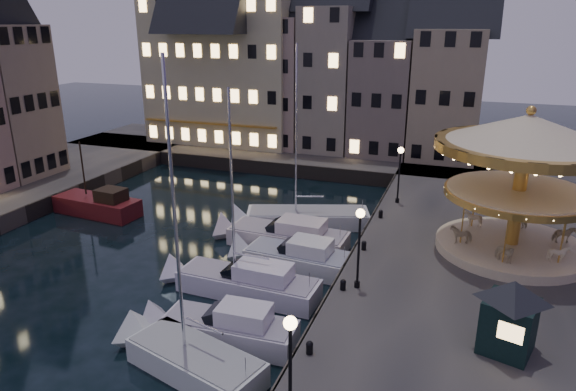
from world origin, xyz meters
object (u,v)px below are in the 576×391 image
at_px(streetlamp_b, 359,237).
at_px(red_fishing_boat, 99,206).
at_px(bollard_c, 364,245).
at_px(motorboat_a, 186,358).
at_px(motorboat_b, 221,328).
at_px(ticket_kiosk, 512,304).
at_px(streetlamp_c, 400,167).
at_px(bollard_d, 381,213).
at_px(bollard_a, 310,347).
at_px(motorboat_e, 282,236).
at_px(motorboat_d, 292,257).
at_px(carousel, 524,158).
at_px(bollard_b, 343,284).
at_px(motorboat_c, 241,282).
at_px(motorboat_f, 300,218).
at_px(streetlamp_a, 290,357).

relative_size(streetlamp_b, red_fishing_boat, 0.60).
relative_size(bollard_c, motorboat_a, 0.05).
xyz_separation_m(motorboat_b, ticket_kiosk, (12.02, 1.59, 2.77)).
relative_size(streetlamp_c, bollard_d, 7.32).
height_order(bollard_a, motorboat_e, motorboat_e).
height_order(bollard_c, motorboat_b, motorboat_b).
distance_m(streetlamp_c, motorboat_d, 11.63).
xyz_separation_m(bollard_d, carousel, (8.04, -2.81, 5.24)).
relative_size(streetlamp_b, bollard_b, 7.32).
bearing_deg(carousel, motorboat_c, -150.74).
distance_m(bollard_c, motorboat_b, 10.34).
bearing_deg(streetlamp_b, bollard_c, 97.59).
bearing_deg(carousel, motorboat_a, -132.72).
relative_size(bollard_d, motorboat_a, 0.05).
relative_size(bollard_d, carousel, 0.06).
bearing_deg(bollard_a, motorboat_f, 109.92).
bearing_deg(carousel, motorboat_f, 168.92).
bearing_deg(carousel, streetlamp_c, 139.72).
relative_size(bollard_a, motorboat_e, 0.06).
distance_m(bollard_b, red_fishing_boat, 22.05).
bearing_deg(carousel, bollard_d, 160.76).
bearing_deg(bollard_b, motorboat_d, 136.16).
bearing_deg(motorboat_f, carousel, -11.08).
bearing_deg(motorboat_e, ticket_kiosk, -35.40).
bearing_deg(bollard_a, bollard_c, 90.00).
relative_size(motorboat_d, motorboat_f, 0.57).
xyz_separation_m(motorboat_e, red_fishing_boat, (-15.08, 0.62, 0.04)).
relative_size(motorboat_b, red_fishing_boat, 1.04).
height_order(streetlamp_b, bollard_b, streetlamp_b).
bearing_deg(motorboat_f, red_fishing_boat, -168.43).
xyz_separation_m(streetlamp_a, ticket_kiosk, (6.78, 6.91, -0.61)).
height_order(red_fishing_boat, carousel, carousel).
relative_size(motorboat_b, motorboat_f, 0.56).
relative_size(motorboat_f, ticket_kiosk, 3.64).
xyz_separation_m(motorboat_d, carousel, (12.09, 3.80, 6.21)).
bearing_deg(streetlamp_a, motorboat_b, 134.61).
bearing_deg(motorboat_c, motorboat_d, 68.21).
bearing_deg(carousel, bollard_c, -161.48).
bearing_deg(bollard_c, motorboat_d, -164.68).
relative_size(motorboat_e, carousel, 0.91).
height_order(streetlamp_c, bollard_b, streetlamp_c).
bearing_deg(motorboat_b, motorboat_f, 94.37).
distance_m(streetlamp_b, carousel, 10.73).
bearing_deg(streetlamp_a, bollard_d, 91.72).
xyz_separation_m(bollard_a, red_fishing_boat, (-20.78, 12.82, -0.92)).
bearing_deg(bollard_d, motorboat_c, -118.13).
distance_m(motorboat_d, motorboat_e, 3.26).
xyz_separation_m(bollard_b, bollard_c, (0.00, 5.00, 0.00)).
relative_size(bollard_d, motorboat_b, 0.08).
height_order(motorboat_a, carousel, motorboat_a).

